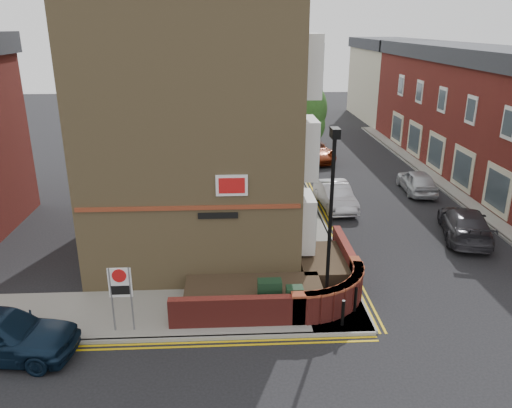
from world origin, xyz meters
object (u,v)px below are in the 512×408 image
object	(u,v)px
zone_sign	(120,288)
silver_car_near	(335,195)
lamppost	(330,224)
utility_cabinet_large	(270,296)

from	to	relation	value
zone_sign	silver_car_near	bearing A→B (deg)	51.03
lamppost	utility_cabinet_large	bearing A→B (deg)	176.99
zone_sign	silver_car_near	xyz separation A→B (m)	(9.05, 11.18, -0.96)
lamppost	zone_sign	distance (m)	6.85
utility_cabinet_large	silver_car_near	bearing A→B (deg)	67.28
lamppost	zone_sign	world-z (taller)	lamppost
lamppost	utility_cabinet_large	world-z (taller)	lamppost
lamppost	zone_sign	bearing A→B (deg)	-173.93
lamppost	utility_cabinet_large	xyz separation A→B (m)	(-1.90, 0.10, -2.62)
lamppost	zone_sign	xyz separation A→B (m)	(-6.60, -0.70, -1.70)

